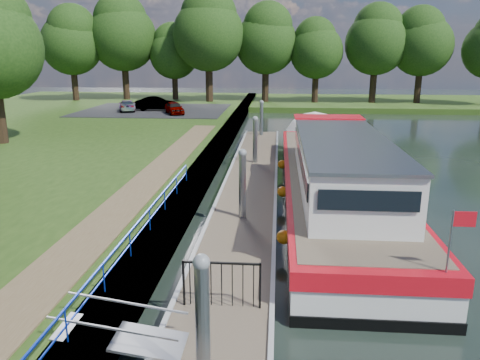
# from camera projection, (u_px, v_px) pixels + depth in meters

# --- Properties ---
(bank_edge) EXTENTS (1.10, 90.00, 0.78)m
(bank_edge) POSITION_uv_depth(u_px,v_px,m) (202.00, 173.00, 23.61)
(bank_edge) COLOR #473D2D
(bank_edge) RESTS_ON ground
(far_bank) EXTENTS (60.00, 18.00, 0.60)m
(far_bank) POSITION_uv_depth(u_px,v_px,m) (365.00, 103.00, 58.07)
(far_bank) COLOR #254012
(far_bank) RESTS_ON ground
(footpath) EXTENTS (1.60, 40.00, 0.05)m
(footpath) POSITION_uv_depth(u_px,v_px,m) (120.00, 208.00, 16.91)
(footpath) COLOR brown
(footpath) RESTS_ON riverbank
(carpark) EXTENTS (14.00, 12.00, 0.06)m
(carpark) POSITION_uv_depth(u_px,v_px,m) (155.00, 110.00, 46.30)
(carpark) COLOR black
(carpark) RESTS_ON riverbank
(blue_fence) EXTENTS (0.04, 18.04, 0.72)m
(blue_fence) POSITION_uv_depth(u_px,v_px,m) (118.00, 253.00, 11.84)
(blue_fence) COLOR #0C2DBF
(blue_fence) RESTS_ON riverbank
(pontoon) EXTENTS (2.50, 30.00, 0.56)m
(pontoon) POSITION_uv_depth(u_px,v_px,m) (250.00, 189.00, 21.54)
(pontoon) COLOR brown
(pontoon) RESTS_ON ground
(mooring_piles) EXTENTS (0.30, 27.30, 3.55)m
(mooring_piles) POSITION_uv_depth(u_px,v_px,m) (250.00, 166.00, 21.25)
(mooring_piles) COLOR gray
(mooring_piles) RESTS_ON ground
(gangway) EXTENTS (2.58, 1.00, 0.92)m
(gangway) POSITION_uv_depth(u_px,v_px,m) (122.00, 336.00, 9.54)
(gangway) COLOR #A5A8AD
(gangway) RESTS_ON ground
(gate_panel) EXTENTS (1.85, 0.05, 1.15)m
(gate_panel) POSITION_uv_depth(u_px,v_px,m) (222.00, 278.00, 10.89)
(gate_panel) COLOR black
(gate_panel) RESTS_ON ground
(barge) EXTENTS (4.36, 21.15, 4.78)m
(barge) POSITION_uv_depth(u_px,v_px,m) (331.00, 174.00, 20.50)
(barge) COLOR black
(barge) RESTS_ON ground
(horizon_trees) EXTENTS (54.38, 10.03, 12.87)m
(horizon_trees) POSITION_uv_depth(u_px,v_px,m) (255.00, 38.00, 53.96)
(horizon_trees) COLOR #332316
(horizon_trees) RESTS_ON ground
(car_a) EXTENTS (2.59, 3.56, 1.13)m
(car_a) POSITION_uv_depth(u_px,v_px,m) (174.00, 108.00, 42.87)
(car_a) COLOR #999999
(car_a) RESTS_ON carpark
(car_b) EXTENTS (4.08, 1.69, 1.31)m
(car_b) POSITION_uv_depth(u_px,v_px,m) (156.00, 104.00, 45.58)
(car_b) COLOR #999999
(car_b) RESTS_ON carpark
(car_c) EXTENTS (2.60, 3.96, 1.07)m
(car_c) POSITION_uv_depth(u_px,v_px,m) (127.00, 106.00, 45.04)
(car_c) COLOR #999999
(car_c) RESTS_ON carpark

